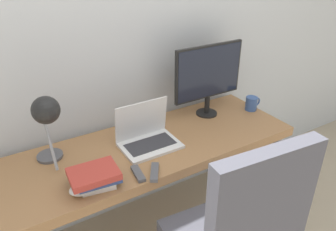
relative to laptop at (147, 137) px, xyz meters
name	(u,v)px	position (x,y,z in m)	size (l,w,h in m)	color
wall_back	(120,37)	(0.02, 0.37, 0.51)	(8.00, 0.05, 2.60)	silver
desk	(152,152)	(0.02, -0.01, -0.12)	(1.80, 0.63, 0.74)	#996B42
laptop	(147,137)	(0.00, 0.00, 0.00)	(0.34, 0.24, 0.26)	silver
monitor	(209,75)	(0.55, 0.14, 0.24)	(0.52, 0.15, 0.50)	black
desk_lamp	(46,117)	(-0.54, 0.02, 0.27)	(0.14, 0.30, 0.44)	#4C4C51
book_stack	(96,176)	(-0.40, -0.20, 0.00)	(0.26, 0.23, 0.10)	silver
tv_remote	(155,172)	(-0.10, -0.27, -0.04)	(0.11, 0.15, 0.02)	#4C4C51
media_remote	(138,174)	(-0.18, -0.24, -0.04)	(0.06, 0.14, 0.02)	#4C4C51
mug	(252,103)	(0.86, 0.02, 0.00)	(0.13, 0.08, 0.10)	#385693
game_controller	(85,187)	(-0.46, -0.22, -0.03)	(0.16, 0.11, 0.04)	white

